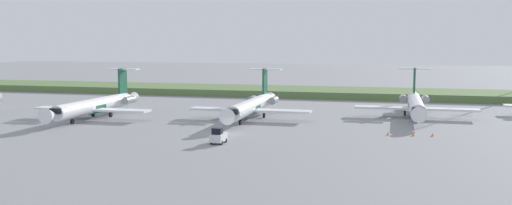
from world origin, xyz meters
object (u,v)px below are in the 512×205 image
object	(u,v)px
regional_jet_fourth	(416,104)
safety_cone_mid_marker	(413,134)
regional_jet_third	(252,105)
safety_cone_rear_marker	(432,135)
safety_cone_front_marker	(388,133)
regional_jet_second	(96,105)
baggage_tug	(218,136)

from	to	relation	value
regional_jet_fourth	safety_cone_mid_marker	distance (m)	22.47
regional_jet_third	safety_cone_rear_marker	xyz separation A→B (m)	(31.66, -11.78, -2.26)
regional_jet_fourth	safety_cone_front_marker	bearing A→B (deg)	-102.20
regional_jet_third	safety_cone_mid_marker	distance (m)	31.39
regional_jet_second	baggage_tug	xyz separation A→B (m)	(30.59, -18.81, -1.53)
regional_jet_third	baggage_tug	distance (m)	25.43
baggage_tug	safety_cone_front_marker	world-z (taller)	baggage_tug
regional_jet_third	safety_cone_rear_marker	world-z (taller)	regional_jet_third
regional_jet_second	baggage_tug	size ratio (longest dim) A/B	9.69
regional_jet_third	baggage_tug	world-z (taller)	regional_jet_third
baggage_tug	regional_jet_fourth	bearing A→B (deg)	51.53
regional_jet_fourth	regional_jet_second	bearing A→B (deg)	-164.22
regional_jet_fourth	baggage_tug	bearing A→B (deg)	-128.47
baggage_tug	regional_jet_third	bearing A→B (deg)	93.98
regional_jet_second	regional_jet_third	world-z (taller)	same
regional_jet_third	regional_jet_fourth	distance (m)	31.56
safety_cone_front_marker	regional_jet_second	bearing A→B (deg)	173.80
baggage_tug	safety_cone_mid_marker	bearing A→B (deg)	25.81
regional_jet_second	regional_jet_fourth	bearing A→B (deg)	15.78
regional_jet_fourth	safety_cone_front_marker	xyz separation A→B (m)	(-4.85, -22.46, -2.26)
safety_cone_front_marker	safety_cone_rear_marker	world-z (taller)	same
regional_jet_second	safety_cone_front_marker	xyz separation A→B (m)	(53.88, -5.85, -2.26)
safety_cone_front_marker	safety_cone_mid_marker	world-z (taller)	same
safety_cone_rear_marker	regional_jet_third	bearing A→B (deg)	159.59
regional_jet_fourth	safety_cone_rear_marker	world-z (taller)	regional_jet_fourth
safety_cone_front_marker	regional_jet_fourth	bearing A→B (deg)	77.80
safety_cone_front_marker	safety_cone_mid_marker	xyz separation A→B (m)	(3.77, 0.13, 0.00)
baggage_tug	safety_cone_rear_marker	distance (m)	32.83
baggage_tug	safety_cone_front_marker	bearing A→B (deg)	29.10
regional_jet_fourth	safety_cone_front_marker	distance (m)	23.09
regional_jet_third	safety_cone_rear_marker	distance (m)	33.86
safety_cone_front_marker	safety_cone_rear_marker	bearing A→B (deg)	5.02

